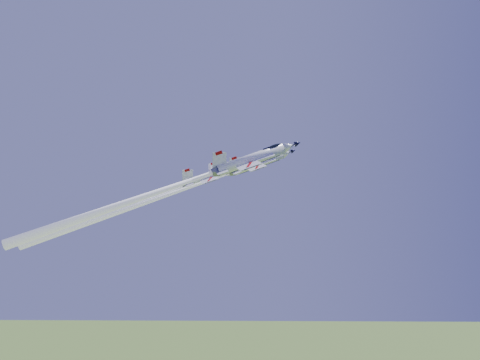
{
  "coord_description": "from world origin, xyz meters",
  "views": [
    {
      "loc": [
        2.09,
        -111.36,
        81.44
      ],
      "look_at": [
        0.0,
        0.0,
        88.46
      ],
      "focal_mm": 40.0,
      "sensor_mm": 36.0,
      "label": 1
    }
  ],
  "objects_px": {
    "jet_left": "(160,194)",
    "jet_slot": "(159,193)",
    "jet_right": "(166,189)",
    "jet_lead": "(170,194)"
  },
  "relations": [
    {
      "from": "jet_lead",
      "to": "jet_slot",
      "type": "xyz_separation_m",
      "value": [
        -2.28,
        -0.01,
        0.08
      ]
    },
    {
      "from": "jet_left",
      "to": "jet_slot",
      "type": "distance_m",
      "value": 4.79
    },
    {
      "from": "jet_left",
      "to": "jet_right",
      "type": "distance_m",
      "value": 14.53
    },
    {
      "from": "jet_lead",
      "to": "jet_slot",
      "type": "relative_size",
      "value": 1.32
    },
    {
      "from": "jet_slot",
      "to": "jet_lead",
      "type": "bearing_deg",
      "value": 76.68
    },
    {
      "from": "jet_left",
      "to": "jet_slot",
      "type": "bearing_deg",
      "value": -8.43
    },
    {
      "from": "jet_lead",
      "to": "jet_slot",
      "type": "distance_m",
      "value": 2.28
    },
    {
      "from": "jet_lead",
      "to": "jet_right",
      "type": "relative_size",
      "value": 0.99
    },
    {
      "from": "jet_right",
      "to": "jet_slot",
      "type": "distance_m",
      "value": 9.84
    },
    {
      "from": "jet_left",
      "to": "jet_slot",
      "type": "relative_size",
      "value": 1.19
    }
  ]
}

